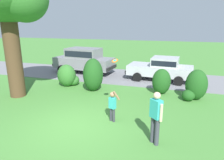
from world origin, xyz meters
name	(u,v)px	position (x,y,z in m)	size (l,w,h in m)	color
ground_plane	(74,126)	(0.00, 0.00, 0.00)	(80.00, 80.00, 0.00)	#478438
driveway_strip	(124,76)	(0.00, 7.73, 0.01)	(28.00, 4.40, 0.02)	slate
shrub_near_tree	(68,76)	(-2.71, 4.52, 0.61)	(1.23, 1.11, 1.34)	#33702B
shrub_centre_left	(93,75)	(-0.89, 4.14, 0.93)	(1.11, 1.22, 1.85)	#1E511C
shrub_centre	(161,81)	(2.85, 4.71, 0.69)	(0.99, 0.80, 1.39)	#1E511C
shrub_centre_right	(195,86)	(4.52, 4.30, 0.71)	(1.19, 1.08, 1.54)	#1E511C
parked_sedan	(161,68)	(2.64, 7.56, 0.85)	(4.52, 2.34, 1.56)	silver
parked_suv	(84,59)	(-3.20, 7.91, 1.08)	(4.85, 2.42, 1.92)	gray
child_thrower	(112,104)	(1.27, 0.82, 0.72)	(0.48, 0.25, 1.29)	#383842
frisbee	(115,61)	(1.10, 1.73, 2.25)	(0.30, 0.27, 0.17)	orange
adult_onlooker	(156,115)	(3.01, -0.26, 0.98)	(0.42, 0.40, 1.74)	#3F3F4C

